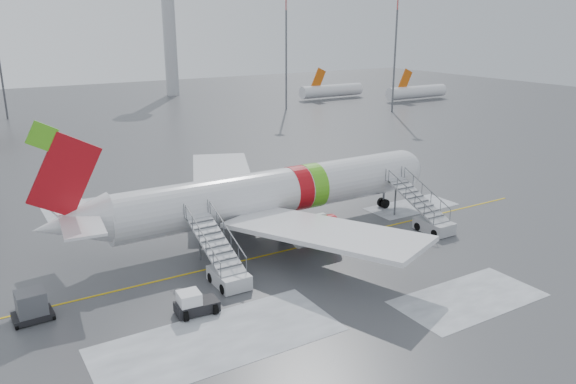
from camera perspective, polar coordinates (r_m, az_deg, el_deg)
ground at (r=43.44m, az=-5.37°, el=-6.55°), size 260.00×260.00×0.00m
airliner at (r=46.86m, az=-2.26°, el=-0.24°), size 35.03×32.97×11.18m
airstair_fwd at (r=49.84m, az=14.05°, el=-2.54°), size 2.05×7.70×3.48m
airstair_aft at (r=39.30m, az=-6.52°, el=-7.54°), size 2.05×7.70×3.48m
pushback_tug at (r=35.64m, az=-9.52°, el=-11.12°), size 2.71×2.11×1.49m
uld_container at (r=37.70m, az=-24.59°, el=-10.54°), size 2.33×1.76×1.85m
control_tower at (r=139.19m, az=-12.06°, el=17.29°), size 6.40×6.40×30.00m
light_mast_far_ne at (r=114.47m, az=-0.19°, el=15.31°), size 1.20×1.20×24.25m
light_mast_far_e at (r=112.72m, az=10.90°, el=14.99°), size 1.20×1.20×24.25m
distant_aircraft at (r=128.97m, az=7.27°, el=9.20°), size 35.00×18.00×8.00m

